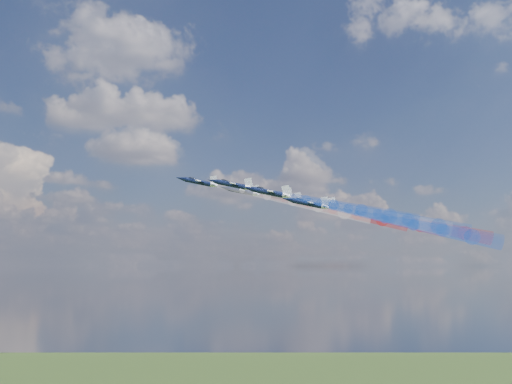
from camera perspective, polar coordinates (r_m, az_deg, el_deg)
name	(u,v)px	position (r m, az deg, el deg)	size (l,w,h in m)	color
jet_lead	(199,182)	(181.42, -5.24, 0.91)	(10.31, 12.88, 3.44)	black
trail_lead	(293,201)	(176.51, 3.36, -0.82)	(4.29, 44.20, 4.29)	white
jet_inner_left	(232,185)	(169.42, -2.19, 0.68)	(10.31, 12.88, 3.44)	black
trail_inner_left	(334,205)	(166.12, 7.06, -1.17)	(4.29, 44.20, 4.29)	blue
jet_inner_right	(241,191)	(188.86, -1.35, 0.08)	(10.31, 12.88, 3.44)	black
trail_inner_right	(332,209)	(185.79, 6.94, -1.58)	(4.29, 44.20, 4.29)	red
jet_outer_left	(268,192)	(158.92, 1.13, -0.03)	(10.31, 12.88, 3.44)	black
trail_outer_left	(378,214)	(157.42, 11.01, -1.99)	(4.29, 44.20, 4.29)	blue
jet_center_third	(273,194)	(178.39, 1.51, -0.17)	(10.31, 12.88, 3.44)	black
trail_center_third	(370,213)	(176.82, 10.30, -1.93)	(4.29, 44.20, 4.29)	white
jet_outer_right	(284,198)	(196.97, 2.53, -0.55)	(10.31, 12.88, 3.44)	black
trail_outer_right	(372,216)	(195.72, 10.49, -2.14)	(4.29, 44.20, 4.29)	red
jet_rear_left	(308,203)	(166.35, 4.71, -1.03)	(10.31, 12.88, 3.44)	black
trail_rear_left	(414,225)	(166.53, 14.11, -2.89)	(4.29, 44.20, 4.29)	blue
jet_rear_right	(317,203)	(184.93, 5.55, -1.03)	(10.31, 12.88, 3.44)	black
trail_rear_right	(412,222)	(185.29, 14.00, -2.70)	(4.29, 44.20, 4.29)	red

